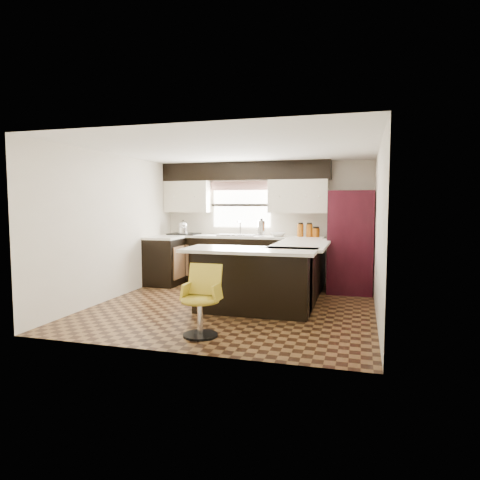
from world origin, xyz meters
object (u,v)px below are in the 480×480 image
(refrigerator, at_px, (351,242))
(bar_chair, at_px, (200,301))
(peninsula_long, at_px, (298,273))
(peninsula_return, at_px, (253,282))

(refrigerator, distance_m, bar_chair, 3.57)
(peninsula_long, relative_size, bar_chair, 2.29)
(peninsula_long, bearing_deg, refrigerator, 48.96)
(refrigerator, bearing_deg, bar_chair, -117.68)
(peninsula_return, distance_m, bar_chair, 1.29)
(peninsula_return, relative_size, refrigerator, 0.91)
(peninsula_return, distance_m, refrigerator, 2.35)
(peninsula_long, height_order, refrigerator, refrigerator)
(peninsula_return, relative_size, bar_chair, 1.93)
(peninsula_long, distance_m, refrigerator, 1.29)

